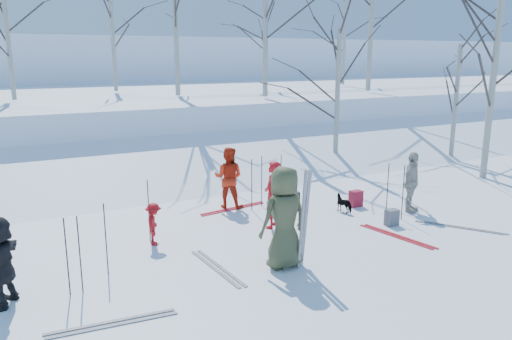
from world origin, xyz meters
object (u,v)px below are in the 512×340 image
backpack_grey (392,217)px  skier_olive_center (284,218)px  skier_red_north (272,195)px  dog (344,203)px  skier_cream_east (411,182)px  skier_grey_west (0,261)px  backpack_red (356,199)px  backpack_dark (292,199)px  skier_red_seated (154,224)px  skier_redor_behind (228,178)px

backpack_grey → skier_olive_center: bearing=-166.5°
skier_red_north → backpack_grey: size_ratio=4.08×
dog → skier_red_north: bearing=-11.6°
skier_cream_east → skier_grey_west: (-9.24, -0.61, -0.03)m
backpack_red → skier_olive_center: bearing=-146.5°
skier_olive_center → backpack_dark: (2.12, 3.12, -0.76)m
dog → backpack_dark: dog is taller
skier_grey_west → backpack_dark: bearing=138.3°
backpack_red → skier_grey_west: bearing=-169.1°
skier_red_seated → skier_red_north: bearing=-74.8°
skier_olive_center → skier_red_north: size_ratio=1.24×
skier_cream_east → skier_red_north: bearing=142.3°
skier_grey_west → skier_olive_center: bearing=109.7°
backpack_grey → skier_cream_east: bearing=27.3°
skier_cream_east → backpack_dark: skier_cream_east is taller
skier_redor_behind → backpack_grey: size_ratio=4.18×
skier_olive_center → skier_red_north: (0.89, 2.00, -0.19)m
skier_red_north → skier_grey_west: (-5.57, -1.21, -0.04)m
skier_red_seated → backpack_grey: size_ratio=2.36×
skier_red_seated → backpack_red: size_ratio=2.14×
backpack_red → skier_cream_east: bearing=-46.5°
backpack_grey → skier_red_north: bearing=154.9°
skier_red_north → backpack_grey: (2.52, -1.18, -0.58)m
skier_red_north → skier_redor_behind: skier_redor_behind is taller
backpack_grey → backpack_dark: (-1.30, 2.30, 0.01)m
skier_olive_center → skier_red_north: 2.20m
skier_olive_center → skier_red_seated: 2.91m
skier_cream_east → skier_grey_west: 9.26m
skier_olive_center → skier_grey_west: bearing=-13.2°
skier_red_north → dog: skier_red_north is taller
backpack_red → backpack_grey: backpack_red is taller
skier_red_north → backpack_red: bearing=148.9°
skier_red_seated → skier_grey_west: bearing=135.8°
skier_red_north → skier_redor_behind: size_ratio=0.98×
backpack_red → backpack_dark: backpack_red is taller
skier_red_seated → skier_grey_west: 3.20m
skier_olive_center → skier_red_north: bearing=-117.4°
skier_grey_west → skier_cream_east: bearing=123.2°
skier_olive_center → dog: bearing=-148.4°
dog → skier_redor_behind: bearing=-51.1°
backpack_dark → skier_olive_center: bearing=-124.1°
backpack_grey → backpack_dark: backpack_dark is taller
skier_cream_east → dog: (-1.49, 0.75, -0.54)m
dog → skier_grey_west: bearing=-5.8°
skier_redor_behind → skier_red_seated: 3.00m
skier_redor_behind → backpack_grey: (2.77, -3.06, -0.60)m
skier_red_north → dog: size_ratio=2.94×
backpack_red → backpack_grey: size_ratio=1.11×
skier_cream_east → backpack_dark: size_ratio=3.83×
skier_redor_behind → skier_red_north: bearing=135.8°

